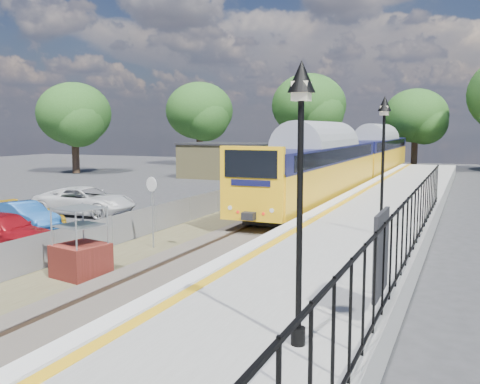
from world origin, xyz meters
The scene contains 17 objects.
ground centered at (0.00, 0.00, 0.00)m, with size 120.00×120.00×0.00m, color #2D2D30.
track_bed centered at (-0.47, 9.67, 0.09)m, with size 5.90×80.00×0.29m.
platform centered at (4.20, 8.00, 0.45)m, with size 5.00×70.00×0.90m, color gray.
platform_edge centered at (2.14, 8.00, 0.90)m, with size 0.90×70.00×0.01m.
victorian_lamp_south centered at (5.50, -4.00, 4.30)m, with size 0.44×0.44×4.60m.
victorian_lamp_north centered at (5.30, 6.00, 4.30)m, with size 0.44×0.44×4.60m.
palisade_fence centered at (6.55, 2.24, 1.84)m, with size 0.12×26.00×2.00m.
wire_fence centered at (-4.20, 12.00, 0.60)m, with size 0.06×52.00×1.20m.
outbuilding centered at (-10.91, 31.21, 1.52)m, with size 10.80×10.10×3.12m.
tree_line centered at (1.40, 42.00, 6.61)m, with size 56.80×43.80×11.88m.
train centered at (0.00, 27.87, 2.34)m, with size 2.82×40.83×3.51m.
brick_plinth centered at (-2.52, 0.23, 1.04)m, with size 1.59×1.59×2.17m.
speed_sign centered at (-2.66, 4.37, 1.82)m, with size 0.53×0.19×2.69m.
car_red centered at (-7.78, 2.27, 0.70)m, with size 1.65×4.11×1.40m, color maroon.
car_blue centered at (-9.86, 5.32, 0.62)m, with size 1.31×3.76×1.24m, color #184A91.
car_yellow centered at (-9.96, 5.61, 0.59)m, with size 1.65×4.05×1.18m, color gold.
car_white centered at (-10.10, 9.66, 0.73)m, with size 2.41×5.24×1.46m, color silver.
Camera 1 is at (7.97, -12.13, 4.45)m, focal length 40.00 mm.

